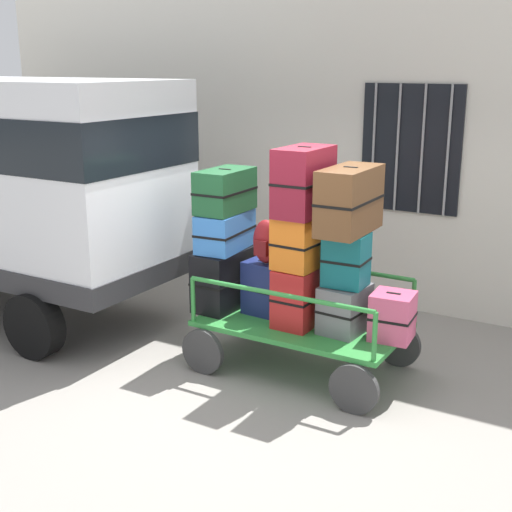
% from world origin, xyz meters
% --- Properties ---
extents(ground_plane, '(40.00, 40.00, 0.00)m').
position_xyz_m(ground_plane, '(0.00, 0.00, 0.00)').
color(ground_plane, gray).
extents(building_wall, '(12.00, 0.38, 5.00)m').
position_xyz_m(building_wall, '(0.00, 2.72, 2.50)').
color(building_wall, silver).
rests_on(building_wall, ground).
extents(luggage_cart, '(2.07, 1.21, 0.51)m').
position_xyz_m(luggage_cart, '(0.25, 0.32, 0.40)').
color(luggage_cart, '#2D8438').
rests_on(luggage_cart, ground).
extents(cart_railing, '(1.94, 1.08, 0.46)m').
position_xyz_m(cart_railing, '(0.25, 0.32, 0.88)').
color(cart_railing, '#2D8438').
rests_on(cart_railing, luggage_cart).
extents(suitcase_left_bottom, '(0.40, 0.74, 0.62)m').
position_xyz_m(suitcase_left_bottom, '(-0.66, 0.31, 0.82)').
color(suitcase_left_bottom, black).
rests_on(suitcase_left_bottom, luggage_cart).
extents(suitcase_left_middle, '(0.44, 0.74, 0.39)m').
position_xyz_m(suitcase_left_middle, '(-0.66, 0.34, 1.32)').
color(suitcase_left_middle, '#3372C6').
rests_on(suitcase_left_middle, suitcase_left_bottom).
extents(suitcase_left_top, '(0.39, 0.69, 0.44)m').
position_xyz_m(suitcase_left_top, '(-0.66, 0.35, 1.74)').
color(suitcase_left_top, '#194C28').
rests_on(suitcase_left_top, suitcase_left_middle).
extents(suitcase_midleft_bottom, '(0.41, 0.34, 0.55)m').
position_xyz_m(suitcase_midleft_bottom, '(-0.20, 0.36, 0.78)').
color(suitcase_midleft_bottom, navy).
rests_on(suitcase_midleft_bottom, luggage_cart).
extents(suitcase_center_bottom, '(0.39, 0.70, 0.58)m').
position_xyz_m(suitcase_center_bottom, '(0.25, 0.33, 0.80)').
color(suitcase_center_bottom, '#B21E1E').
rests_on(suitcase_center_bottom, luggage_cart).
extents(suitcase_center_middle, '(0.43, 0.73, 0.50)m').
position_xyz_m(suitcase_center_middle, '(0.25, 0.35, 1.34)').
color(suitcase_center_middle, orange).
rests_on(suitcase_center_middle, suitcase_center_bottom).
extents(suitcase_center_top, '(0.38, 0.67, 0.64)m').
position_xyz_m(suitcase_center_top, '(0.25, 0.30, 1.91)').
color(suitcase_center_top, maroon).
rests_on(suitcase_center_top, suitcase_center_middle).
extents(suitcase_midright_bottom, '(0.42, 0.51, 0.46)m').
position_xyz_m(suitcase_midright_bottom, '(0.71, 0.30, 0.74)').
color(suitcase_midright_bottom, slate).
rests_on(suitcase_midright_bottom, luggage_cart).
extents(suitcase_midright_middle, '(0.40, 0.35, 0.51)m').
position_xyz_m(suitcase_midright_middle, '(0.71, 0.30, 1.22)').
color(suitcase_midright_middle, '#0F5960').
rests_on(suitcase_midright_middle, suitcase_midright_bottom).
extents(suitcase_midright_top, '(0.38, 0.80, 0.60)m').
position_xyz_m(suitcase_midright_top, '(0.71, 0.33, 1.78)').
color(suitcase_midright_top, brown).
rests_on(suitcase_midright_top, suitcase_midright_middle).
extents(suitcase_right_bottom, '(0.41, 0.41, 0.45)m').
position_xyz_m(suitcase_right_bottom, '(1.16, 0.36, 0.73)').
color(suitcase_right_bottom, '#CC4C72').
rests_on(suitcase_right_bottom, luggage_cart).
extents(backpack, '(0.27, 0.22, 0.44)m').
position_xyz_m(backpack, '(-0.15, 0.29, 1.28)').
color(backpack, maroon).
rests_on(backpack, suitcase_midleft_bottom).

